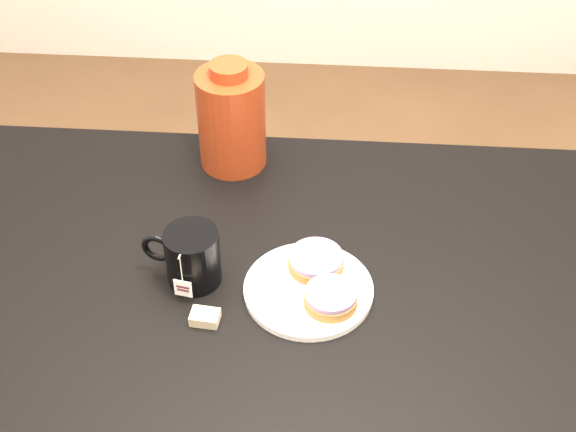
{
  "coord_description": "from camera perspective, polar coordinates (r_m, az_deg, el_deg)",
  "views": [
    {
      "loc": [
        0.01,
        -0.87,
        1.71
      ],
      "look_at": [
        -0.06,
        0.14,
        0.81
      ],
      "focal_mm": 50.0,
      "sensor_mm": 36.0,
      "label": 1
    }
  ],
  "objects": [
    {
      "name": "table",
      "position": [
        1.36,
        2.24,
        -8.62
      ],
      "size": [
        1.4,
        0.9,
        0.75
      ],
      "color": "black",
      "rests_on": "ground_plane"
    },
    {
      "name": "plate",
      "position": [
        1.31,
        1.47,
        -5.2
      ],
      "size": [
        0.21,
        0.21,
        0.02
      ],
      "color": "white",
      "rests_on": "table"
    },
    {
      "name": "bagel_back",
      "position": [
        1.33,
        2.01,
        -3.22
      ],
      "size": [
        0.1,
        0.1,
        0.03
      ],
      "color": "brown",
      "rests_on": "plate"
    },
    {
      "name": "bagel_front",
      "position": [
        1.28,
        3.05,
        -5.83
      ],
      "size": [
        0.09,
        0.09,
        0.03
      ],
      "color": "brown",
      "rests_on": "plate"
    },
    {
      "name": "mug",
      "position": [
        1.31,
        -6.89,
        -2.88
      ],
      "size": [
        0.14,
        0.1,
        0.1
      ],
      "rotation": [
        0.0,
        0.0,
        -0.19
      ],
      "color": "black",
      "rests_on": "table"
    },
    {
      "name": "teabag_pouch",
      "position": [
        1.27,
        -5.92,
        -7.18
      ],
      "size": [
        0.05,
        0.04,
        0.02
      ],
      "primitive_type": "cube",
      "rotation": [
        0.0,
        0.0,
        -0.1
      ],
      "color": "#C6B793",
      "rests_on": "table"
    },
    {
      "name": "bagel_package",
      "position": [
        1.52,
        -4.04,
        6.94
      ],
      "size": [
        0.17,
        0.17,
        0.22
      ],
      "rotation": [
        0.0,
        0.0,
        0.36
      ],
      "color": "#5F1B0C",
      "rests_on": "table"
    }
  ]
}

